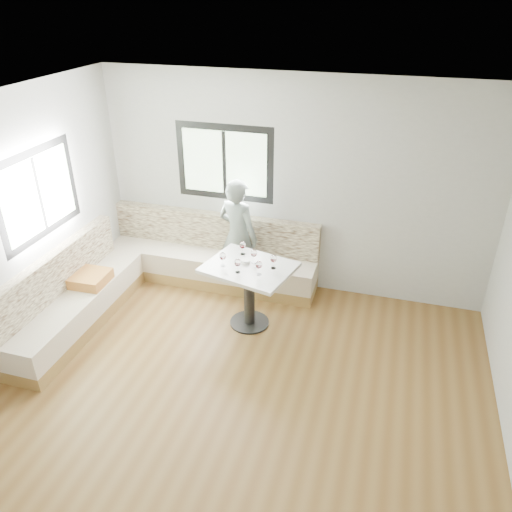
{
  "coord_description": "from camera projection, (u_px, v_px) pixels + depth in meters",
  "views": [
    {
      "loc": [
        1.23,
        -3.32,
        3.67
      ],
      "look_at": [
        -0.2,
        1.54,
        0.89
      ],
      "focal_mm": 35.0,
      "sensor_mm": 36.0,
      "label": 1
    }
  ],
  "objects": [
    {
      "name": "wine_glass_d",
      "position": [
        254.0,
        254.0,
        5.76
      ],
      "size": [
        0.08,
        0.08,
        0.17
      ],
      "color": "white",
      "rests_on": "table"
    },
    {
      "name": "wine_glass_e",
      "position": [
        274.0,
        259.0,
        5.64
      ],
      "size": [
        0.08,
        0.08,
        0.17
      ],
      "color": "white",
      "rests_on": "table"
    },
    {
      "name": "wine_glass_b",
      "position": [
        238.0,
        263.0,
        5.56
      ],
      "size": [
        0.08,
        0.08,
        0.17
      ],
      "color": "white",
      "rests_on": "table"
    },
    {
      "name": "table",
      "position": [
        249.0,
        281.0,
        5.84
      ],
      "size": [
        1.13,
        0.97,
        0.81
      ],
      "rotation": [
        0.0,
        0.0,
        -0.24
      ],
      "color": "black",
      "rests_on": "ground"
    },
    {
      "name": "olive_ramekin",
      "position": [
        246.0,
        261.0,
        5.8
      ],
      "size": [
        0.11,
        0.11,
        0.04
      ],
      "color": "white",
      "rests_on": "table"
    },
    {
      "name": "wine_glass_c",
      "position": [
        259.0,
        265.0,
        5.52
      ],
      "size": [
        0.08,
        0.08,
        0.17
      ],
      "color": "white",
      "rests_on": "table"
    },
    {
      "name": "person",
      "position": [
        238.0,
        236.0,
        6.48
      ],
      "size": [
        0.66,
        0.53,
        1.57
      ],
      "primitive_type": "imported",
      "rotation": [
        0.0,
        0.0,
        2.83
      ],
      "color": "slate",
      "rests_on": "ground"
    },
    {
      "name": "wine_glass_a",
      "position": [
        223.0,
        257.0,
        5.69
      ],
      "size": [
        0.08,
        0.08,
        0.17
      ],
      "color": "white",
      "rests_on": "table"
    },
    {
      "name": "banquette",
      "position": [
        155.0,
        276.0,
        6.46
      ],
      "size": [
        2.9,
        2.8,
        0.95
      ],
      "color": "olive",
      "rests_on": "ground"
    },
    {
      "name": "wine_glass_f",
      "position": [
        243.0,
        245.0,
        5.94
      ],
      "size": [
        0.08,
        0.08,
        0.17
      ],
      "color": "white",
      "rests_on": "table"
    },
    {
      "name": "room",
      "position": [
        221.0,
        284.0,
        4.26
      ],
      "size": [
        5.01,
        5.01,
        2.81
      ],
      "color": "brown",
      "rests_on": "ground"
    }
  ]
}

